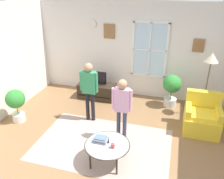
{
  "coord_description": "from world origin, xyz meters",
  "views": [
    {
      "loc": [
        1.07,
        -3.55,
        3.1
      ],
      "look_at": [
        -0.19,
        0.76,
        0.97
      ],
      "focal_mm": 36.59,
      "sensor_mm": 36.0,
      "label": 1
    }
  ],
  "objects_px": {
    "book_stack": "(101,139)",
    "person_pink_shirt": "(122,103)",
    "tv_stand": "(97,91)",
    "floor_lamp": "(211,64)",
    "cup": "(113,146)",
    "potted_plant_corner": "(16,102)",
    "coffee_table": "(107,145)",
    "armchair": "(202,118)",
    "remote_near_books": "(108,140)",
    "person_green_shirt": "(89,86)",
    "potted_plant_by_window": "(172,87)",
    "television": "(96,78)"
  },
  "relations": [
    {
      "from": "remote_near_books",
      "to": "person_pink_shirt",
      "type": "distance_m",
      "value": 0.8
    },
    {
      "from": "television",
      "to": "floor_lamp",
      "type": "height_order",
      "value": "floor_lamp"
    },
    {
      "from": "potted_plant_by_window",
      "to": "cup",
      "type": "bearing_deg",
      "value": -108.47
    },
    {
      "from": "tv_stand",
      "to": "floor_lamp",
      "type": "xyz_separation_m",
      "value": [
        2.89,
        -0.14,
        1.15
      ]
    },
    {
      "from": "cup",
      "to": "potted_plant_corner",
      "type": "xyz_separation_m",
      "value": [
        -2.62,
        0.81,
        0.07
      ]
    },
    {
      "from": "potted_plant_corner",
      "to": "floor_lamp",
      "type": "relative_size",
      "value": 0.51
    },
    {
      "from": "television",
      "to": "potted_plant_by_window",
      "type": "distance_m",
      "value": 2.09
    },
    {
      "from": "television",
      "to": "person_green_shirt",
      "type": "bearing_deg",
      "value": -78.1
    },
    {
      "from": "cup",
      "to": "remote_near_books",
      "type": "height_order",
      "value": "cup"
    },
    {
      "from": "potted_plant_by_window",
      "to": "floor_lamp",
      "type": "height_order",
      "value": "floor_lamp"
    },
    {
      "from": "coffee_table",
      "to": "book_stack",
      "type": "relative_size",
      "value": 3.25
    },
    {
      "from": "book_stack",
      "to": "person_pink_shirt",
      "type": "relative_size",
      "value": 0.19
    },
    {
      "from": "coffee_table",
      "to": "person_pink_shirt",
      "type": "distance_m",
      "value": 0.9
    },
    {
      "from": "tv_stand",
      "to": "potted_plant_corner",
      "type": "distance_m",
      "value": 2.23
    },
    {
      "from": "coffee_table",
      "to": "person_pink_shirt",
      "type": "height_order",
      "value": "person_pink_shirt"
    },
    {
      "from": "tv_stand",
      "to": "person_pink_shirt",
      "type": "relative_size",
      "value": 0.76
    },
    {
      "from": "tv_stand",
      "to": "potted_plant_corner",
      "type": "relative_size",
      "value": 1.28
    },
    {
      "from": "coffee_table",
      "to": "cup",
      "type": "height_order",
      "value": "cup"
    },
    {
      "from": "coffee_table",
      "to": "person_green_shirt",
      "type": "height_order",
      "value": "person_green_shirt"
    },
    {
      "from": "television",
      "to": "potted_plant_corner",
      "type": "height_order",
      "value": "potted_plant_corner"
    },
    {
      "from": "book_stack",
      "to": "remote_near_books",
      "type": "xyz_separation_m",
      "value": [
        0.13,
        0.05,
        -0.04
      ]
    },
    {
      "from": "potted_plant_by_window",
      "to": "book_stack",
      "type": "bearing_deg",
      "value": -114.45
    },
    {
      "from": "person_pink_shirt",
      "to": "person_green_shirt",
      "type": "xyz_separation_m",
      "value": [
        -0.92,
        0.54,
        0.04
      ]
    },
    {
      "from": "television",
      "to": "person_pink_shirt",
      "type": "xyz_separation_m",
      "value": [
        1.16,
        -1.68,
        0.23
      ]
    },
    {
      "from": "person_green_shirt",
      "to": "floor_lamp",
      "type": "height_order",
      "value": "floor_lamp"
    },
    {
      "from": "television",
      "to": "person_green_shirt",
      "type": "xyz_separation_m",
      "value": [
        0.24,
        -1.14,
        0.27
      ]
    },
    {
      "from": "book_stack",
      "to": "person_green_shirt",
      "type": "distance_m",
      "value": 1.5
    },
    {
      "from": "armchair",
      "to": "potted_plant_corner",
      "type": "height_order",
      "value": "armchair"
    },
    {
      "from": "armchair",
      "to": "person_pink_shirt",
      "type": "xyz_separation_m",
      "value": [
        -1.66,
        -0.84,
        0.55
      ]
    },
    {
      "from": "armchair",
      "to": "remote_near_books",
      "type": "bearing_deg",
      "value": -139.5
    },
    {
      "from": "remote_near_books",
      "to": "television",
      "type": "bearing_deg",
      "value": 114.36
    },
    {
      "from": "tv_stand",
      "to": "television",
      "type": "relative_size",
      "value": 1.86
    },
    {
      "from": "cup",
      "to": "book_stack",
      "type": "bearing_deg",
      "value": 157.29
    },
    {
      "from": "floor_lamp",
      "to": "potted_plant_by_window",
      "type": "bearing_deg",
      "value": 162.16
    },
    {
      "from": "armchair",
      "to": "potted_plant_by_window",
      "type": "bearing_deg",
      "value": 127.13
    },
    {
      "from": "television",
      "to": "coffee_table",
      "type": "bearing_deg",
      "value": -66.18
    },
    {
      "from": "person_green_shirt",
      "to": "floor_lamp",
      "type": "relative_size",
      "value": 0.9
    },
    {
      "from": "cup",
      "to": "person_pink_shirt",
      "type": "xyz_separation_m",
      "value": [
        -0.04,
        0.82,
        0.42
      ]
    },
    {
      "from": "remote_near_books",
      "to": "floor_lamp",
      "type": "bearing_deg",
      "value": 50.4
    },
    {
      "from": "floor_lamp",
      "to": "book_stack",
      "type": "bearing_deg",
      "value": -130.85
    },
    {
      "from": "remote_near_books",
      "to": "coffee_table",
      "type": "bearing_deg",
      "value": -80.17
    },
    {
      "from": "armchair",
      "to": "book_stack",
      "type": "distance_m",
      "value": 2.44
    },
    {
      "from": "tv_stand",
      "to": "television",
      "type": "xyz_separation_m",
      "value": [
        0.0,
        -0.0,
        0.42
      ]
    },
    {
      "from": "person_green_shirt",
      "to": "potted_plant_by_window",
      "type": "height_order",
      "value": "person_green_shirt"
    },
    {
      "from": "armchair",
      "to": "remote_near_books",
      "type": "xyz_separation_m",
      "value": [
        -1.75,
        -1.5,
        0.1
      ]
    },
    {
      "from": "person_green_shirt",
      "to": "potted_plant_by_window",
      "type": "relative_size",
      "value": 1.63
    },
    {
      "from": "remote_near_books",
      "to": "tv_stand",
      "type": "bearing_deg",
      "value": 114.34
    },
    {
      "from": "remote_near_books",
      "to": "potted_plant_by_window",
      "type": "height_order",
      "value": "potted_plant_by_window"
    },
    {
      "from": "book_stack",
      "to": "cup",
      "type": "relative_size",
      "value": 3.03
    },
    {
      "from": "tv_stand",
      "to": "floor_lamp",
      "type": "bearing_deg",
      "value": -2.79
    }
  ]
}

